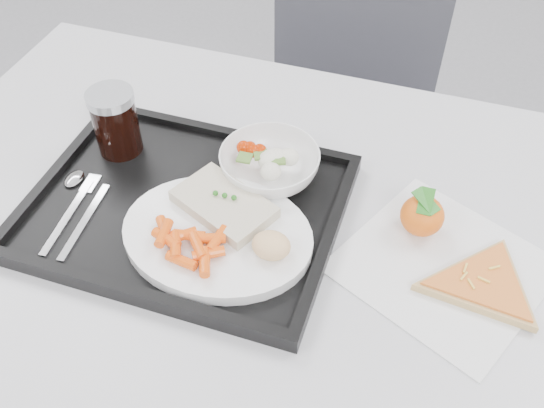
# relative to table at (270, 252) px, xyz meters

# --- Properties ---
(table) EXTENTS (1.20, 0.80, 0.75)m
(table) POSITION_rel_table_xyz_m (0.00, 0.00, 0.00)
(table) COLOR #BBBABD
(table) RESTS_ON ground
(chair) EXTENTS (0.47, 0.47, 0.93)m
(chair) POSITION_rel_table_xyz_m (-0.03, 0.66, -0.15)
(chair) COLOR #38383F
(chair) RESTS_ON ground
(tray) EXTENTS (0.45, 0.35, 0.03)m
(tray) POSITION_rel_table_xyz_m (-0.13, -0.02, 0.08)
(tray) COLOR black
(tray) RESTS_ON table
(dinner_plate) EXTENTS (0.27, 0.27, 0.02)m
(dinner_plate) POSITION_rel_table_xyz_m (-0.06, -0.06, 0.09)
(dinner_plate) COLOR white
(dinner_plate) RESTS_ON tray
(fish_fillet) EXTENTS (0.16, 0.14, 0.03)m
(fish_fillet) POSITION_rel_table_xyz_m (-0.06, -0.02, 0.11)
(fish_fillet) COLOR beige
(fish_fillet) RESTS_ON dinner_plate
(bread_roll) EXTENTS (0.06, 0.05, 0.03)m
(bread_roll) POSITION_rel_table_xyz_m (0.03, -0.08, 0.12)
(bread_roll) COLOR #E9C38C
(bread_roll) RESTS_ON dinner_plate
(salad_bowl) EXTENTS (0.15, 0.15, 0.05)m
(salad_bowl) POSITION_rel_table_xyz_m (-0.03, 0.08, 0.11)
(salad_bowl) COLOR white
(salad_bowl) RESTS_ON tray
(cola_glass) EXTENTS (0.07, 0.07, 0.11)m
(cola_glass) POSITION_rel_table_xyz_m (-0.28, 0.07, 0.14)
(cola_glass) COLOR black
(cola_glass) RESTS_ON tray
(cutlery) EXTENTS (0.09, 0.17, 0.01)m
(cutlery) POSITION_rel_table_xyz_m (-0.28, -0.06, 0.08)
(cutlery) COLOR silver
(cutlery) RESTS_ON tray
(napkin) EXTENTS (0.33, 0.32, 0.00)m
(napkin) POSITION_rel_table_xyz_m (0.25, -0.00, 0.07)
(napkin) COLOR silver
(napkin) RESTS_ON table
(tangerine) EXTENTS (0.08, 0.08, 0.07)m
(tangerine) POSITION_rel_table_xyz_m (0.21, 0.05, 0.10)
(tangerine) COLOR orange
(tangerine) RESTS_ON napkin
(pizza_slice) EXTENTS (0.25, 0.25, 0.02)m
(pizza_slice) POSITION_rel_table_xyz_m (0.31, -0.02, 0.08)
(pizza_slice) COLOR tan
(pizza_slice) RESTS_ON napkin
(carrot_pile) EXTENTS (0.12, 0.09, 0.02)m
(carrot_pile) POSITION_rel_table_xyz_m (-0.08, -0.11, 0.11)
(carrot_pile) COLOR #F0530F
(carrot_pile) RESTS_ON dinner_plate
(salad_contents) EXTENTS (0.10, 0.07, 0.03)m
(salad_contents) POSITION_rel_table_xyz_m (-0.03, 0.08, 0.12)
(salad_contents) COLOR #AD2200
(salad_contents) RESTS_ON salad_bowl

